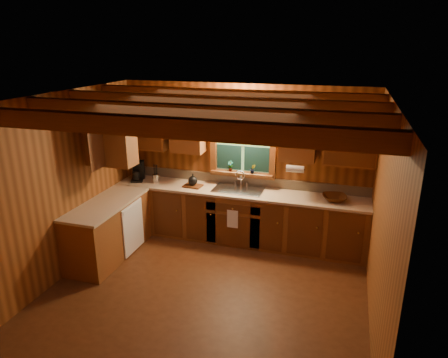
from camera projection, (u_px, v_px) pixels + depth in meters
room at (205, 202)px, 5.15m from camera, size 4.20×4.20×4.20m
ceiling_beams at (204, 108)px, 4.77m from camera, size 4.20×2.54×0.18m
base_cabinets at (204, 220)px, 6.72m from camera, size 4.20×2.22×0.86m
countertop at (205, 195)px, 6.58m from camera, size 4.20×2.24×0.04m
backsplash at (243, 180)px, 6.96m from camera, size 4.20×0.02×0.16m
dishwasher_panel at (133, 228)px, 6.45m from camera, size 0.02×0.60×0.80m
upper_cabinets at (201, 134)px, 6.42m from camera, size 4.19×1.77×0.78m
window at (243, 149)px, 6.77m from camera, size 1.12×0.08×1.00m
window_sill at (242, 173)px, 6.85m from camera, size 1.06×0.14×0.04m
wall_sconce at (241, 112)px, 6.45m from camera, size 0.45×0.21×0.17m
paper_towel_roll at (295, 169)px, 6.26m from camera, size 0.27×0.11×0.11m
dish_towel at (232, 219)px, 6.54m from camera, size 0.18×0.01×0.30m
sink at (238, 192)px, 6.74m from camera, size 0.82×0.48×0.43m
coffee_maker at (137, 171)px, 7.15m from camera, size 0.20×0.25×0.35m
utensil_crock at (156, 178)px, 7.07m from camera, size 0.11×0.11×0.32m
cutting_board at (193, 186)px, 6.88m from camera, size 0.32×0.24×0.03m
teakettle at (193, 181)px, 6.85m from camera, size 0.16×0.16×0.20m
wicker_basket at (334, 198)px, 6.26m from camera, size 0.44×0.44×0.09m
potted_plant_left at (230, 166)px, 6.87m from camera, size 0.10×0.07×0.18m
potted_plant_right at (253, 169)px, 6.75m from camera, size 0.11×0.09×0.16m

